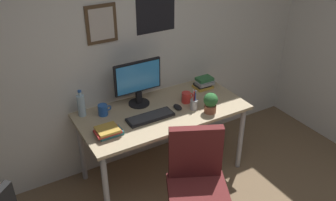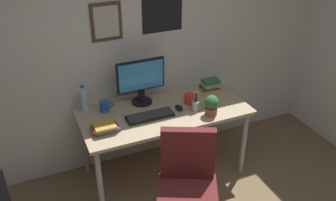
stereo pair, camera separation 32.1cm
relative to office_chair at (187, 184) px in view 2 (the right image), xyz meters
The scene contains 13 objects.
wall_back 1.45m from the office_chair, 91.48° to the left, with size 4.40×0.10×2.60m.
desk 0.80m from the office_chair, 80.36° to the left, with size 1.56×0.74×0.74m.
office_chair is the anchor object (origin of this frame).
monitor 1.09m from the office_chair, 90.36° to the left, with size 0.46×0.20×0.43m.
keyboard 0.74m from the office_chair, 92.88° to the left, with size 0.43×0.15×0.03m.
computer_mouse 0.80m from the office_chair, 69.91° to the left, with size 0.06×0.11×0.04m.
water_bottle 1.23m from the office_chair, 116.96° to the left, with size 0.07×0.07×0.25m.
coffee_mug_near 1.07m from the office_chair, 110.94° to the left, with size 0.12×0.09×0.10m.
coffee_mug_far 0.92m from the office_chair, 63.05° to the left, with size 0.12×0.09×0.10m.
potted_plant 0.78m from the office_chair, 47.00° to the left, with size 0.13×0.13×0.19m.
pen_cup 0.80m from the office_chair, 58.69° to the left, with size 0.07×0.07×0.20m.
book_stack_left 0.82m from the office_chair, 125.05° to the left, with size 0.23×0.16×0.07m.
book_stack_right 1.22m from the office_chair, 52.99° to the left, with size 0.19×0.15×0.11m.
Camera 2 is at (-0.96, -0.97, 2.47)m, focal length 38.89 mm.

